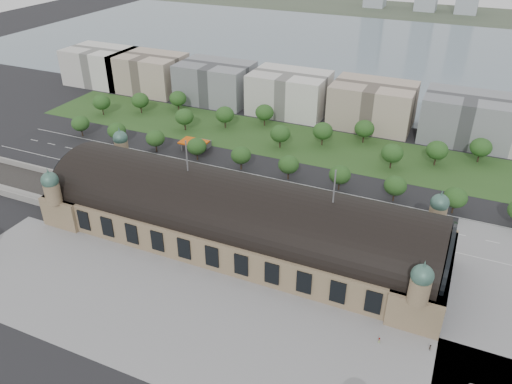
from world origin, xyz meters
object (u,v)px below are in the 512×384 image
at_px(traffic_car_5, 335,205).
at_px(bus_mid, 275,204).
at_px(parked_car_4, 189,189).
at_px(bus_west, 251,192).
at_px(parked_car_6, 213,198).
at_px(parked_car_2, 123,179).
at_px(traffic_car_1, 113,148).
at_px(parked_car_1, 138,177).
at_px(parked_car_3, 164,185).
at_px(parked_car_5, 211,200).
at_px(pedestrian_2, 430,347).
at_px(pedestrian_0, 379,340).
at_px(parked_car_0, 119,173).
at_px(traffic_car_2, 178,184).
at_px(bus_east, 291,208).
at_px(traffic_car_3, 254,181).
at_px(traffic_car_0, 92,159).
at_px(traffic_car_4, 297,208).
at_px(petrol_station, 199,143).

xyz_separation_m(traffic_car_5, bus_mid, (-22.74, -10.56, 0.94)).
xyz_separation_m(parked_car_4, bus_west, (27.16, 7.00, 1.08)).
relative_size(parked_car_4, bus_west, 0.35).
bearing_deg(bus_mid, parked_car_6, 107.49).
bearing_deg(parked_car_6, parked_car_2, -108.36).
relative_size(traffic_car_1, parked_car_1, 0.90).
bearing_deg(parked_car_4, parked_car_3, -114.85).
relative_size(parked_car_5, pedestrian_2, 2.42).
xyz_separation_m(parked_car_5, bus_west, (13.60, 11.00, 1.17)).
bearing_deg(pedestrian_0, parked_car_0, -178.85).
bearing_deg(pedestrian_2, parked_car_3, 27.78).
bearing_deg(traffic_car_2, bus_mid, 87.14).
bearing_deg(bus_mid, traffic_car_1, 85.48).
bearing_deg(parked_car_1, parked_car_0, -119.11).
bearing_deg(bus_east, traffic_car_3, 53.88).
height_order(traffic_car_3, bus_mid, bus_mid).
xyz_separation_m(parked_car_6, bus_east, (33.99, 4.59, 0.95)).
xyz_separation_m(parked_car_0, parked_car_5, (51.19, -3.85, -0.05)).
xyz_separation_m(traffic_car_0, parked_car_5, (72.53, -10.21, -0.08)).
bearing_deg(bus_mid, bus_west, 78.09).
distance_m(traffic_car_5, parked_car_1, 90.89).
bearing_deg(traffic_car_4, bus_mid, -85.13).
distance_m(traffic_car_2, traffic_car_3, 34.26).
distance_m(traffic_car_1, parked_car_0, 28.97).
height_order(traffic_car_5, parked_car_4, parked_car_4).
distance_m(parked_car_4, bus_east, 47.73).
bearing_deg(traffic_car_5, parked_car_5, 105.96).
height_order(parked_car_5, pedestrian_2, pedestrian_2).
relative_size(parked_car_1, bus_east, 0.43).
bearing_deg(parked_car_1, bus_mid, 62.50).
distance_m(traffic_car_2, traffic_car_5, 70.60).
bearing_deg(parked_car_6, parked_car_1, -113.76).
bearing_deg(bus_east, traffic_car_0, 85.70).
relative_size(traffic_car_4, parked_car_6, 0.92).
distance_m(traffic_car_1, bus_mid, 99.41).
distance_m(parked_car_0, parked_car_2, 6.62).
xyz_separation_m(traffic_car_4, parked_car_3, (-61.85, -5.76, -0.07)).
relative_size(traffic_car_4, bus_east, 0.39).
height_order(traffic_car_1, parked_car_1, traffic_car_1).
height_order(parked_car_0, pedestrian_0, pedestrian_0).
xyz_separation_m(traffic_car_3, parked_car_2, (-55.60, -22.46, 0.10)).
distance_m(traffic_car_3, bus_mid, 22.97).
bearing_deg(bus_east, petrol_station, 57.55).
distance_m(traffic_car_2, bus_east, 54.53).
distance_m(traffic_car_1, parked_car_5, 75.38).
distance_m(bus_east, pedestrian_0, 73.79).
distance_m(traffic_car_2, parked_car_1, 20.30).
bearing_deg(parked_car_2, bus_mid, 55.83).
bearing_deg(parked_car_2, traffic_car_3, 72.45).
xyz_separation_m(parked_car_5, bus_east, (34.12, 6.00, 1.04)).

